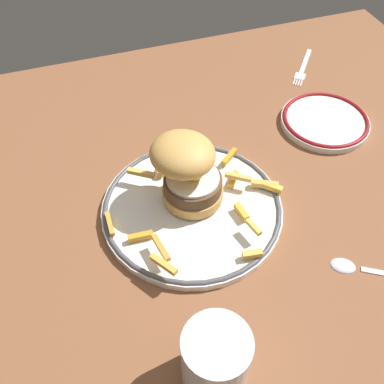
% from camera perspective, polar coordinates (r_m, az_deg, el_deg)
% --- Properties ---
extents(ground_plane, '(1.35, 0.93, 0.04)m').
position_cam_1_polar(ground_plane, '(0.71, -4.26, -3.55)').
color(ground_plane, brown).
extents(dinner_plate, '(0.28, 0.28, 0.02)m').
position_cam_1_polar(dinner_plate, '(0.68, 0.00, -2.06)').
color(dinner_plate, white).
rests_on(dinner_plate, ground_plane).
extents(burger, '(0.11, 0.12, 0.11)m').
position_cam_1_polar(burger, '(0.65, -0.59, 2.94)').
color(burger, tan).
rests_on(burger, dinner_plate).
extents(fries_pile, '(0.28, 0.23, 0.03)m').
position_cam_1_polar(fries_pile, '(0.67, 1.96, -1.20)').
color(fries_pile, gold).
rests_on(fries_pile, dinner_plate).
extents(water_glass, '(0.08, 0.08, 0.10)m').
position_cam_1_polar(water_glass, '(0.53, 3.03, -21.06)').
color(water_glass, silver).
rests_on(water_glass, ground_plane).
extents(side_plate, '(0.16, 0.16, 0.02)m').
position_cam_1_polar(side_plate, '(0.87, 16.89, 8.83)').
color(side_plate, white).
rests_on(side_plate, ground_plane).
extents(fork, '(0.10, 0.12, 0.00)m').
position_cam_1_polar(fork, '(1.01, 14.21, 15.41)').
color(fork, silver).
rests_on(fork, ground_plane).
extents(spoon, '(0.12, 0.08, 0.01)m').
position_cam_1_polar(spoon, '(0.67, 20.31, -9.07)').
color(spoon, silver).
rests_on(spoon, ground_plane).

